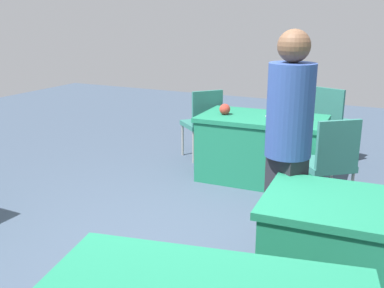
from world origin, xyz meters
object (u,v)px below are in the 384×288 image
(chair_aisle, at_px, (329,160))
(yarn_ball, at_px, (225,109))
(table_foreground, at_px, (261,148))
(person_attendee_browsing, at_px, (288,138))
(chair_near_front, at_px, (203,120))
(chair_tucked_right, at_px, (332,118))
(laptop_silver, at_px, (284,113))
(scissors_red, at_px, (305,119))

(chair_aisle, height_order, yarn_ball, chair_aisle)
(table_foreground, bearing_deg, person_attendee_browsing, 113.43)
(chair_near_front, height_order, yarn_ball, chair_near_front)
(chair_tucked_right, distance_m, yarn_ball, 1.60)
(table_foreground, relative_size, chair_near_front, 1.53)
(chair_aisle, bearing_deg, laptop_silver, 91.02)
(person_attendee_browsing, relative_size, scissors_red, 9.89)
(chair_aisle, relative_size, laptop_silver, 2.74)
(chair_near_front, distance_m, laptop_silver, 1.21)
(person_attendee_browsing, relative_size, laptop_silver, 5.03)
(person_attendee_browsing, bearing_deg, yarn_ball, -19.73)
(yarn_ball, xyz_separation_m, scissors_red, (-0.90, -0.17, -0.06))
(chair_near_front, bearing_deg, chair_tucked_right, -24.68)
(person_attendee_browsing, xyz_separation_m, laptop_silver, (0.51, -1.79, -0.20))
(chair_near_front, relative_size, yarn_ball, 7.49)
(chair_near_front, bearing_deg, yarn_ball, -94.02)
(table_foreground, relative_size, scissors_red, 8.03)
(chair_tucked_right, bearing_deg, yarn_ball, -112.20)
(person_attendee_browsing, height_order, laptop_silver, person_attendee_browsing)
(chair_aisle, xyz_separation_m, laptop_silver, (0.66, -0.79, 0.24))
(chair_near_front, distance_m, person_attendee_browsing, 2.69)
(table_foreground, bearing_deg, yarn_ball, 12.09)
(table_foreground, xyz_separation_m, chair_near_front, (0.93, -0.41, 0.16))
(laptop_silver, bearing_deg, chair_aisle, 137.74)
(yarn_ball, bearing_deg, table_foreground, -167.91)
(table_foreground, relative_size, chair_aisle, 1.49)
(table_foreground, xyz_separation_m, chair_aisle, (-0.88, 0.66, 0.18))
(laptop_silver, relative_size, scissors_red, 1.97)
(person_attendee_browsing, distance_m, yarn_ball, 1.95)
(yarn_ball, height_order, scissors_red, yarn_ball)
(chair_near_front, height_order, chair_aisle, chair_aisle)
(table_foreground, distance_m, yarn_ball, 0.62)
(chair_tucked_right, xyz_separation_m, chair_aisle, (-0.28, 1.77, -0.01))
(chair_aisle, distance_m, laptop_silver, 1.06)
(table_foreground, height_order, chair_near_front, chair_near_front)
(chair_tucked_right, height_order, chair_aisle, chair_tucked_right)
(table_foreground, bearing_deg, scissors_red, -170.47)
(laptop_silver, bearing_deg, scissors_red, 176.45)
(chair_near_front, height_order, laptop_silver, laptop_silver)
(chair_tucked_right, relative_size, chair_aisle, 1.01)
(chair_near_front, height_order, person_attendee_browsing, person_attendee_browsing)
(laptop_silver, xyz_separation_m, scissors_red, (-0.26, 0.05, -0.04))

